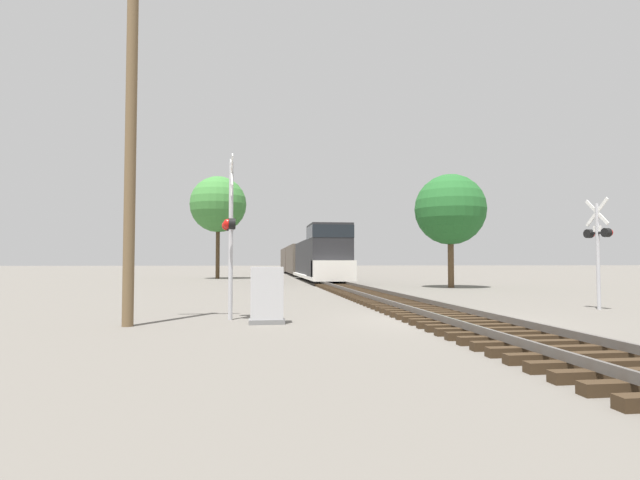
{
  "coord_description": "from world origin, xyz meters",
  "views": [
    {
      "loc": [
        -5.11,
        -13.0,
        1.58
      ],
      "look_at": [
        -1.98,
        11.35,
        2.66
      ],
      "focal_mm": 28.0,
      "sensor_mm": 36.0,
      "label": 1
    }
  ],
  "objects": [
    {
      "name": "relay_cabinet",
      "position": [
        -4.83,
        -0.14,
        0.71
      ],
      "size": [
        0.91,
        0.5,
        1.45
      ],
      "color": "slate",
      "rests_on": "ground"
    },
    {
      "name": "tree_far_right",
      "position": [
        6.74,
        16.27,
        4.79
      ],
      "size": [
        4.34,
        4.34,
        6.98
      ],
      "color": "brown",
      "rests_on": "ground"
    },
    {
      "name": "utility_pole",
      "position": [
        -8.22,
        -0.22,
        5.15
      ],
      "size": [
        1.8,
        0.27,
        10.0
      ],
      "color": "brown",
      "rests_on": "ground"
    },
    {
      "name": "rail_track_bed",
      "position": [
        0.0,
        -0.0,
        0.14
      ],
      "size": [
        2.6,
        160.0,
        0.31
      ],
      "color": "#382819",
      "rests_on": "ground"
    },
    {
      "name": "ground_plane",
      "position": [
        0.0,
        0.0,
        0.0
      ],
      "size": [
        400.0,
        400.0,
        0.0
      ],
      "primitive_type": "plane",
      "color": "#666059"
    },
    {
      "name": "crossing_signal_far",
      "position": [
        6.2,
        2.25,
        2.28
      ],
      "size": [
        0.48,
        1.02,
        3.7
      ],
      "rotation": [
        0.0,
        0.0,
        1.76
      ],
      "color": "#B7B7BC",
      "rests_on": "ground"
    },
    {
      "name": "tree_mid_background",
      "position": [
        -8.68,
        34.6,
        6.99
      ],
      "size": [
        5.27,
        5.27,
        9.65
      ],
      "color": "#473521",
      "rests_on": "ground"
    },
    {
      "name": "freight_train",
      "position": [
        0.0,
        40.71,
        1.83
      ],
      "size": [
        2.86,
        45.51,
        4.22
      ],
      "color": "#232326",
      "rests_on": "ground"
    },
    {
      "name": "crossing_signal_near",
      "position": [
        -5.82,
        0.86,
        2.5
      ],
      "size": [
        0.42,
        1.01,
        4.5
      ],
      "rotation": [
        0.0,
        0.0,
        -1.45
      ],
      "color": "#B7B7BC",
      "rests_on": "ground"
    }
  ]
}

